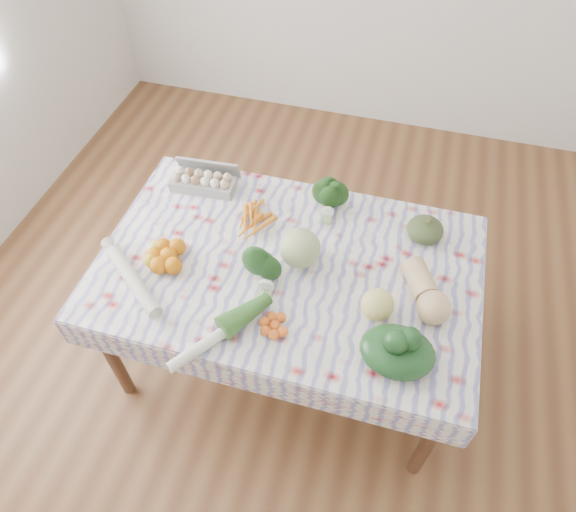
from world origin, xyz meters
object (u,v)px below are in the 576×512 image
object	(u,v)px
egg_carton	(203,183)
kabocha_squash	(425,230)
butternut_squash	(427,290)
cabbage	(300,248)
grapefruit	(377,305)
dining_table	(288,276)

from	to	relation	value
egg_carton	kabocha_squash	size ratio (longest dim) A/B	1.94
egg_carton	butternut_squash	xyz separation A→B (m)	(1.12, -0.38, 0.03)
cabbage	grapefruit	xyz separation A→B (m)	(0.37, -0.18, -0.02)
dining_table	egg_carton	world-z (taller)	egg_carton
dining_table	kabocha_squash	distance (m)	0.65
kabocha_squash	butternut_squash	xyz separation A→B (m)	(0.04, -0.35, 0.01)
dining_table	kabocha_squash	world-z (taller)	kabocha_squash
cabbage	butternut_squash	bearing A→B (deg)	-6.57
egg_carton	grapefruit	bearing A→B (deg)	-32.06
cabbage	butternut_squash	xyz separation A→B (m)	(0.55, -0.06, -0.02)
kabocha_squash	grapefruit	distance (m)	0.49
dining_table	egg_carton	distance (m)	0.65
cabbage	grapefruit	size ratio (longest dim) A/B	1.34
egg_carton	dining_table	bearing A→B (deg)	-37.33
kabocha_squash	grapefruit	xyz separation A→B (m)	(-0.14, -0.47, 0.01)
dining_table	grapefruit	size ratio (longest dim) A/B	12.09
egg_carton	cabbage	world-z (taller)	cabbage
egg_carton	grapefruit	distance (m)	1.07
dining_table	grapefruit	distance (m)	0.46
egg_carton	cabbage	bearing A→B (deg)	-32.89
butternut_squash	grapefruit	world-z (taller)	butternut_squash
egg_carton	grapefruit	world-z (taller)	grapefruit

